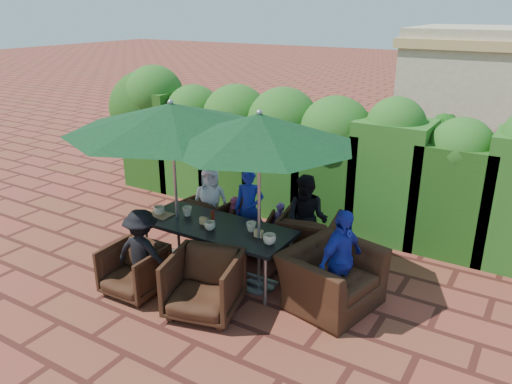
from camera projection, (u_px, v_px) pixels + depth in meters
The scene contains 30 objects.
ground at pixel (236, 269), 7.32m from camera, with size 80.00×80.00×0.00m, color brown.
dining_table at pixel (216, 230), 7.00m from camera, with size 2.22×0.90×0.75m.
umbrella_left at pixel (171, 118), 6.73m from camera, with size 2.89×2.89×2.46m.
umbrella_right at pixel (259, 130), 6.09m from camera, with size 2.42×2.42×2.46m.
chair_far_left at pixel (212, 215), 8.28m from camera, with size 0.73×0.69×0.75m, color black.
chair_far_mid at pixel (250, 230), 7.78m from camera, with size 0.67×0.62×0.68m, color black.
chair_far_right at pixel (309, 234), 7.46m from camera, with size 0.82×0.76×0.84m, color black.
chair_near_left at pixel (134, 268), 6.61m from camera, with size 0.72×0.68×0.74m, color black.
chair_near_right at pixel (204, 282), 6.15m from camera, with size 0.85×0.79×0.87m, color black.
chair_end_right at pixel (332, 269), 6.31m from camera, with size 1.16×0.76×1.01m, color black.
adult_far_left at pixel (211, 202), 8.16m from camera, with size 0.60×0.36×1.23m, color white.
adult_far_mid at pixel (249, 209), 7.84m from camera, with size 0.46×0.38×1.28m, color #202FB1.
adult_far_right at pixel (307, 220), 7.34m from camera, with size 0.65×0.40×1.35m, color black.
adult_near_left at pixel (143, 254), 6.48m from camera, with size 0.78×0.36×1.22m, color black.
adult_end_right at pixel (341, 261), 6.16m from camera, with size 0.79×0.39×1.35m, color #202FB1.
child_left at pixel (234, 220), 8.04m from camera, with size 0.28×0.23×0.78m, color #BF4372.
child_right at pixel (280, 227), 7.80m from camera, with size 0.28×0.23×0.78m, color #764AA2.
pedestrian_a at pixel (440, 160), 9.42m from camera, with size 1.68×0.60×1.80m, color green.
pedestrian_b at pixel (494, 170), 9.14m from camera, with size 0.77×0.47×1.61m, color #BF4372.
cup_a at pixel (159, 210), 7.31m from camera, with size 0.17×0.17×0.13m, color beige.
cup_b at pixel (187, 211), 7.27m from camera, with size 0.14×0.14×0.14m, color beige.
cup_c at pixel (210, 226), 6.82m from camera, with size 0.15×0.15×0.12m, color beige.
cup_d at pixel (251, 227), 6.77m from camera, with size 0.14×0.14×0.13m, color beige.
cup_e at pixel (269, 239), 6.40m from camera, with size 0.17×0.17×0.13m, color beige.
ketchup_bottle at pixel (213, 216), 7.05m from camera, with size 0.04×0.04×0.17m, color #B20C0A.
sauce_bottle at pixel (212, 217), 7.04m from camera, with size 0.04×0.04×0.17m, color #4C230C.
serving_tray at pixel (160, 215), 7.31m from camera, with size 0.35×0.25×0.02m, color #926847.
number_block_left at pixel (204, 221), 6.99m from camera, with size 0.12×0.06×0.10m, color #DBB070.
number_block_right at pixel (259, 233), 6.61m from camera, with size 0.12×0.06×0.10m, color #DBB070.
hedge_wall at pixel (294, 144), 8.85m from camera, with size 9.10×1.60×2.53m.
Camera 1 is at (3.61, -5.37, 3.63)m, focal length 35.00 mm.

